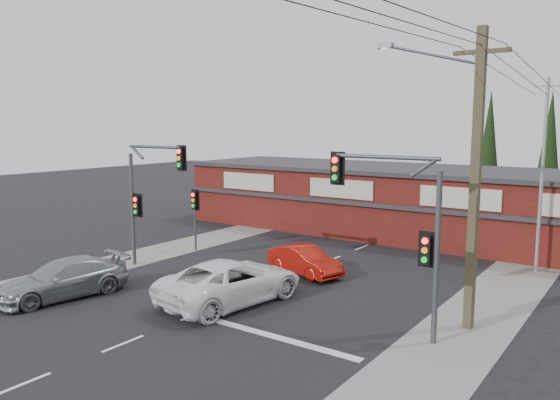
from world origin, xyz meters
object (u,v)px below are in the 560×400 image
Objects in this scene: white_suv at (231,281)px; shop_building at (385,199)px; silver_suv at (63,279)px; utility_pole at (471,170)px; red_sedan at (305,260)px.

white_suv is 16.70m from shop_building.
utility_pole is at bearing 34.15° from silver_suv.
white_suv is 0.61× the size of utility_pole.
silver_suv is 0.52× the size of utility_pole.
shop_building reaches higher than white_suv.
white_suv is 1.18× the size of silver_suv.
silver_suv is at bearing 37.97° from white_suv.
silver_suv is 20.62m from shop_building.
utility_pole is (8.07, -2.44, 4.74)m from red_sedan.
red_sedan is at bearing -83.33° from white_suv.
shop_building is 17.15m from utility_pole.
shop_building reaches higher than silver_suv.
white_suv is 9.75m from utility_pole.
red_sedan is 0.40× the size of utility_pole.
white_suv is at bearing -165.11° from red_sedan.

